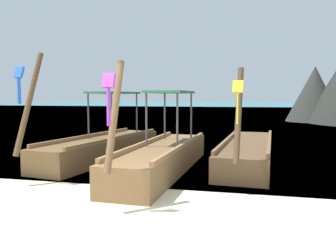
% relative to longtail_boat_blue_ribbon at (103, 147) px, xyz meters
% --- Properties ---
extents(ground, '(120.00, 120.00, 0.00)m').
position_rel_longtail_boat_blue_ribbon_xyz_m(ground, '(2.20, -5.19, -0.38)').
color(ground, beige).
extents(sea_water, '(120.00, 120.00, 0.00)m').
position_rel_longtail_boat_blue_ribbon_xyz_m(sea_water, '(2.20, 57.23, -0.38)').
color(sea_water, teal).
rests_on(sea_water, ground).
extents(longtail_boat_blue_ribbon, '(1.97, 5.98, 2.89)m').
position_rel_longtail_boat_blue_ribbon_xyz_m(longtail_boat_blue_ribbon, '(0.00, 0.00, 0.00)').
color(longtail_boat_blue_ribbon, brown).
rests_on(longtail_boat_blue_ribbon, ground).
extents(longtail_boat_violet_ribbon, '(1.36, 6.05, 2.52)m').
position_rel_longtail_boat_blue_ribbon_xyz_m(longtail_boat_violet_ribbon, '(2.17, -1.18, -0.00)').
color(longtail_boat_violet_ribbon, brown).
rests_on(longtail_boat_violet_ribbon, ground).
extents(longtail_boat_yellow_ribbon, '(1.63, 6.39, 2.49)m').
position_rel_longtail_boat_blue_ribbon_xyz_m(longtail_boat_yellow_ribbon, '(4.25, 0.57, -0.07)').
color(longtail_boat_yellow_ribbon, brown).
rests_on(longtail_boat_yellow_ribbon, ground).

